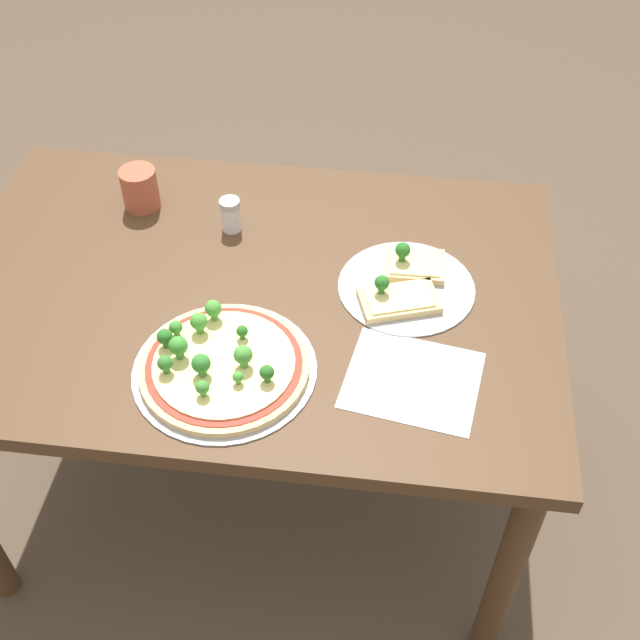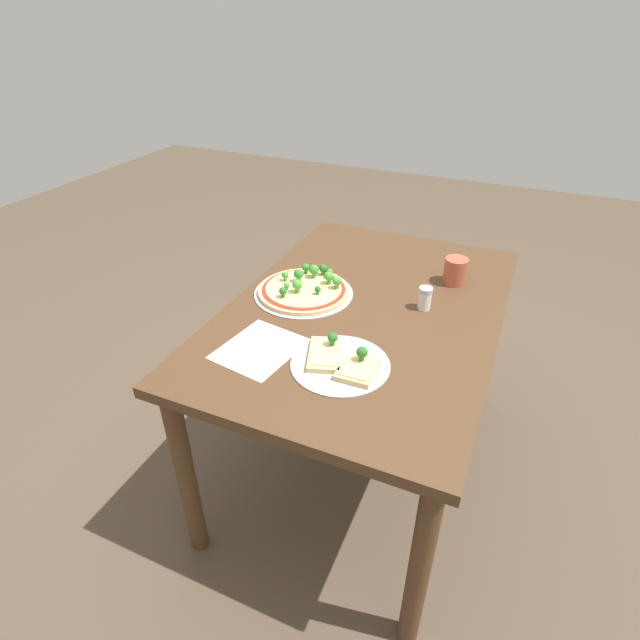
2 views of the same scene
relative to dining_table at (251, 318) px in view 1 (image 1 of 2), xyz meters
name	(u,v)px [view 1 (image 1 of 2)]	position (x,y,z in m)	size (l,w,h in m)	color
ground_plane	(265,482)	(0.00, 0.00, -0.64)	(8.00, 8.00, 0.00)	brown
dining_table	(251,318)	(0.00, 0.00, 0.00)	(1.27, 0.86, 0.74)	#4C331E
pizza_tray_whole	(222,364)	(0.01, 0.23, 0.11)	(0.35, 0.35, 0.07)	#A3A3A8
pizza_tray_slice	(406,284)	(-0.32, -0.04, 0.10)	(0.28, 0.28, 0.07)	#A3A3A8
drinking_cup	(140,189)	(0.29, -0.24, 0.14)	(0.08, 0.08, 0.10)	#AD5138
condiment_shaker	(231,215)	(0.07, -0.18, 0.13)	(0.05, 0.05, 0.08)	silver
paper_menu	(412,380)	(-0.35, 0.21, 0.09)	(0.24, 0.21, 0.00)	white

